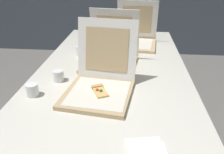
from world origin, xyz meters
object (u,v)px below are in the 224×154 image
at_px(pizza_box_back, 135,39).
at_px(napkin_pile, 147,152).
at_px(pizza_box_middle, 111,57).
at_px(table, 111,81).
at_px(cup_white_far, 80,51).
at_px(cup_white_near_center, 58,76).
at_px(cup_white_near_left, 32,90).
at_px(pizza_box_front, 100,84).

relative_size(pizza_box_back, napkin_pile, 2.24).
bearing_deg(napkin_pile, pizza_box_middle, 104.99).
xyz_separation_m(table, cup_white_far, (-0.27, 0.32, 0.08)).
bearing_deg(cup_white_near_center, pizza_box_back, 57.71).
distance_m(table, cup_white_near_left, 0.49).
bearing_deg(pizza_box_middle, cup_white_far, 156.54).
distance_m(cup_white_near_center, cup_white_far, 0.43).
height_order(cup_white_near_center, cup_white_near_left, same).
xyz_separation_m(pizza_box_back, napkin_pile, (0.05, -1.24, -0.05)).
relative_size(table, pizza_box_front, 4.53).
bearing_deg(pizza_box_back, table, -98.55).
bearing_deg(cup_white_near_left, table, 36.89).
bearing_deg(cup_white_far, napkin_pile, -64.21).
xyz_separation_m(pizza_box_front, pizza_box_back, (0.19, 0.82, 0.00)).
distance_m(table, napkin_pile, 0.67).
height_order(pizza_box_front, cup_white_near_center, pizza_box_front).
relative_size(cup_white_near_center, cup_white_near_left, 1.00).
xyz_separation_m(cup_white_near_center, cup_white_far, (0.03, 0.43, 0.00)).
distance_m(pizza_box_back, cup_white_far, 0.50).
xyz_separation_m(pizza_box_front, pizza_box_middle, (0.02, 0.39, 0.00)).
relative_size(pizza_box_middle, pizza_box_back, 1.04).
bearing_deg(table, cup_white_near_center, -159.07).
height_order(table, pizza_box_front, pizza_box_front).
bearing_deg(napkin_pile, pizza_box_front, 119.29).
height_order(cup_white_far, cup_white_near_left, same).
xyz_separation_m(pizza_box_back, cup_white_far, (-0.42, -0.28, -0.02)).
height_order(pizza_box_middle, cup_white_near_center, pizza_box_middle).
xyz_separation_m(cup_white_near_center, napkin_pile, (0.50, -0.53, -0.03)).
height_order(pizza_box_middle, napkin_pile, pizza_box_middle).
xyz_separation_m(cup_white_near_center, cup_white_near_left, (-0.09, -0.18, 0.00)).
bearing_deg(cup_white_near_left, pizza_box_back, 58.87).
relative_size(cup_white_far, cup_white_near_left, 1.00).
bearing_deg(pizza_box_back, cup_white_near_center, -116.78).
relative_size(cup_white_near_center, cup_white_far, 1.00).
relative_size(pizza_box_front, pizza_box_back, 1.20).
distance_m(pizza_box_back, cup_white_near_left, 1.04).
xyz_separation_m(cup_white_near_left, napkin_pile, (0.58, -0.35, -0.03)).
bearing_deg(pizza_box_back, cup_white_far, -140.66).
relative_size(table, cup_white_near_center, 30.46).
height_order(cup_white_near_left, napkin_pile, cup_white_near_left).
xyz_separation_m(pizza_box_middle, cup_white_far, (-0.25, 0.16, -0.02)).
xyz_separation_m(pizza_box_back, cup_white_near_center, (-0.45, -0.71, -0.02)).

